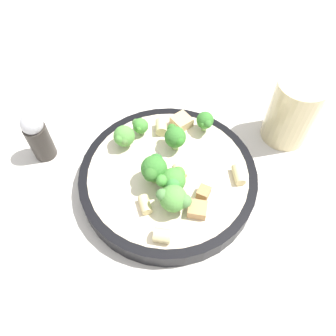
# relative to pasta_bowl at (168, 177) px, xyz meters

# --- Properties ---
(ground_plane) EXTENTS (2.00, 2.00, 0.00)m
(ground_plane) POSITION_rel_pasta_bowl_xyz_m (0.00, 0.00, -0.02)
(ground_plane) COLOR beige
(pasta_bowl) EXTENTS (0.25, 0.25, 0.03)m
(pasta_bowl) POSITION_rel_pasta_bowl_xyz_m (0.00, 0.00, 0.00)
(pasta_bowl) COLOR black
(pasta_bowl) RESTS_ON ground_plane
(broccoli_floret_0) EXTENTS (0.03, 0.03, 0.03)m
(broccoli_floret_0) POSITION_rel_pasta_bowl_xyz_m (0.04, 0.09, 0.03)
(broccoli_floret_0) COLOR #9EC175
(broccoli_floret_0) RESTS_ON pasta_bowl
(broccoli_floret_1) EXTENTS (0.04, 0.03, 0.04)m
(broccoli_floret_1) POSITION_rel_pasta_bowl_xyz_m (0.02, -0.05, 0.04)
(broccoli_floret_1) COLOR #84AD60
(broccoli_floret_1) RESTS_ON pasta_bowl
(broccoli_floret_2) EXTENTS (0.03, 0.02, 0.03)m
(broccoli_floret_2) POSITION_rel_pasta_bowl_xyz_m (-0.06, 0.06, 0.03)
(broccoli_floret_2) COLOR #84AD60
(broccoli_floret_2) RESTS_ON pasta_bowl
(broccoli_floret_3) EXTENTS (0.03, 0.04, 0.04)m
(broccoli_floret_3) POSITION_rel_pasta_bowl_xyz_m (0.01, -0.03, 0.04)
(broccoli_floret_3) COLOR #9EC175
(broccoli_floret_3) RESTS_ON pasta_bowl
(broccoli_floret_4) EXTENTS (0.03, 0.03, 0.03)m
(broccoli_floret_4) POSITION_rel_pasta_bowl_xyz_m (-0.07, 0.03, 0.03)
(broccoli_floret_4) COLOR #84AD60
(broccoli_floret_4) RESTS_ON pasta_bowl
(broccoli_floret_5) EXTENTS (0.04, 0.04, 0.04)m
(broccoli_floret_5) POSITION_rel_pasta_bowl_xyz_m (-0.01, -0.02, 0.04)
(broccoli_floret_5) COLOR #93B766
(broccoli_floret_5) RESTS_ON pasta_bowl
(broccoli_floret_6) EXTENTS (0.03, 0.03, 0.04)m
(broccoli_floret_6) POSITION_rel_pasta_bowl_xyz_m (-0.00, 0.05, 0.04)
(broccoli_floret_6) COLOR #9EC175
(broccoli_floret_6) RESTS_ON pasta_bowl
(rigatoni_0) EXTENTS (0.02, 0.03, 0.02)m
(rigatoni_0) POSITION_rel_pasta_bowl_xyz_m (-0.03, 0.07, 0.02)
(rigatoni_0) COLOR beige
(rigatoni_0) RESTS_ON pasta_bowl
(rigatoni_1) EXTENTS (0.02, 0.03, 0.01)m
(rigatoni_1) POSITION_rel_pasta_bowl_xyz_m (0.10, 0.01, 0.02)
(rigatoni_1) COLOR beige
(rigatoni_1) RESTS_ON pasta_bowl
(rigatoni_2) EXTENTS (0.02, 0.03, 0.01)m
(rigatoni_2) POSITION_rel_pasta_bowl_xyz_m (0.02, -0.00, 0.02)
(rigatoni_2) COLOR beige
(rigatoni_2) RESTS_ON pasta_bowl
(rigatoni_3) EXTENTS (0.02, 0.03, 0.01)m
(rigatoni_3) POSITION_rel_pasta_bowl_xyz_m (-0.02, -0.06, 0.02)
(rigatoni_3) COLOR beige
(rigatoni_3) RESTS_ON pasta_bowl
(rigatoni_4) EXTENTS (0.02, 0.02, 0.02)m
(rigatoni_4) POSITION_rel_pasta_bowl_xyz_m (0.02, -0.10, 0.02)
(rigatoni_4) COLOR beige
(rigatoni_4) RESTS_ON pasta_bowl
(chicken_chunk_0) EXTENTS (0.02, 0.02, 0.01)m
(chicken_chunk_0) POSITION_rel_pasta_bowl_xyz_m (0.05, -0.03, 0.02)
(chicken_chunk_0) COLOR #A87A4C
(chicken_chunk_0) RESTS_ON pasta_bowl
(chicken_chunk_1) EXTENTS (0.04, 0.04, 0.01)m
(chicken_chunk_1) POSITION_rel_pasta_bowl_xyz_m (-0.00, 0.09, 0.02)
(chicken_chunk_1) COLOR tan
(chicken_chunk_1) RESTS_ON pasta_bowl
(chicken_chunk_2) EXTENTS (0.02, 0.02, 0.01)m
(chicken_chunk_2) POSITION_rel_pasta_bowl_xyz_m (0.05, -0.05, 0.02)
(chicken_chunk_2) COLOR tan
(chicken_chunk_2) RESTS_ON pasta_bowl
(drinking_glass) EXTENTS (0.07, 0.07, 0.11)m
(drinking_glass) POSITION_rel_pasta_bowl_xyz_m (0.16, 0.14, 0.03)
(drinking_glass) COLOR beige
(drinking_glass) RESTS_ON ground_plane
(pepper_shaker) EXTENTS (0.03, 0.03, 0.08)m
(pepper_shaker) POSITION_rel_pasta_bowl_xyz_m (-0.20, 0.01, 0.03)
(pepper_shaker) COLOR #332D28
(pepper_shaker) RESTS_ON ground_plane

